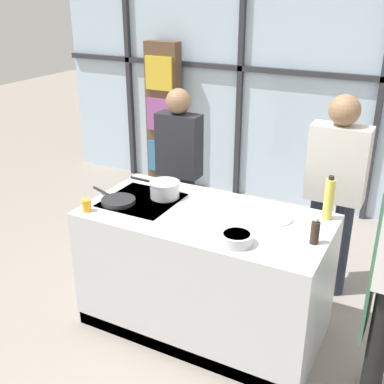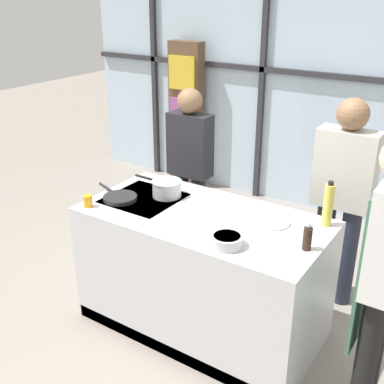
% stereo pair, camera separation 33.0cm
% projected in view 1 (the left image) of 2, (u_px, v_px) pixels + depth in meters
% --- Properties ---
extents(ground_plane, '(18.00, 18.00, 0.00)m').
position_uv_depth(ground_plane, '(204.00, 322.00, 3.72)').
color(ground_plane, gray).
extents(back_window_wall, '(6.40, 0.10, 2.80)m').
position_uv_depth(back_window_wall, '(307.00, 86.00, 5.21)').
color(back_window_wall, silver).
rests_on(back_window_wall, ground_plane).
extents(bookshelf, '(0.43, 0.19, 1.80)m').
position_uv_depth(bookshelf, '(164.00, 116.00, 5.99)').
color(bookshelf, brown).
rests_on(bookshelf, ground_plane).
extents(demo_island, '(1.73, 0.88, 0.93)m').
position_uv_depth(demo_island, '(204.00, 271.00, 3.54)').
color(demo_island, silver).
rests_on(demo_island, ground_plane).
extents(spectator_far_left, '(0.40, 0.22, 1.59)m').
position_uv_depth(spectator_far_left, '(179.00, 163.00, 4.38)').
color(spectator_far_left, black).
rests_on(spectator_far_left, ground_plane).
extents(spectator_center_left, '(0.45, 0.23, 1.68)m').
position_uv_depth(spectator_center_left, '(335.00, 187.00, 3.77)').
color(spectator_center_left, '#232838').
rests_on(spectator_center_left, ground_plane).
extents(frying_pan, '(0.44, 0.25, 0.03)m').
position_uv_depth(frying_pan, '(118.00, 200.00, 3.53)').
color(frying_pan, '#232326').
rests_on(frying_pan, demo_island).
extents(saucepan, '(0.42, 0.23, 0.12)m').
position_uv_depth(saucepan, '(164.00, 189.00, 3.60)').
color(saucepan, silver).
rests_on(saucepan, demo_island).
extents(white_plate, '(0.26, 0.26, 0.01)m').
position_uv_depth(white_plate, '(274.00, 218.00, 3.29)').
color(white_plate, white).
rests_on(white_plate, demo_island).
extents(mixing_bowl, '(0.20, 0.20, 0.07)m').
position_uv_depth(mixing_bowl, '(237.00, 238.00, 2.96)').
color(mixing_bowl, silver).
rests_on(mixing_bowl, demo_island).
extents(oil_bottle, '(0.07, 0.07, 0.31)m').
position_uv_depth(oil_bottle, '(329.00, 199.00, 3.24)').
color(oil_bottle, '#E0CC4C').
rests_on(oil_bottle, demo_island).
extents(pepper_grinder, '(0.05, 0.05, 0.18)m').
position_uv_depth(pepper_grinder, '(315.00, 232.00, 2.95)').
color(pepper_grinder, '#332319').
rests_on(pepper_grinder, demo_island).
extents(juice_glass_near, '(0.06, 0.06, 0.09)m').
position_uv_depth(juice_glass_near, '(87.00, 205.00, 3.39)').
color(juice_glass_near, orange).
rests_on(juice_glass_near, demo_island).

